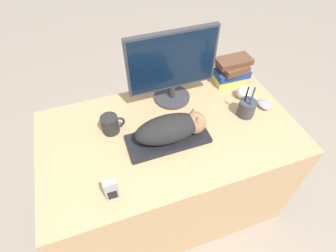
{
  "coord_description": "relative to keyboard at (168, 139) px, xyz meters",
  "views": [
    {
      "loc": [
        -0.31,
        -0.46,
        1.79
      ],
      "look_at": [
        -0.01,
        0.37,
        0.82
      ],
      "focal_mm": 28.0,
      "sensor_mm": 36.0,
      "label": 1
    }
  ],
  "objects": [
    {
      "name": "cat",
      "position": [
        0.03,
        0.0,
        0.08
      ],
      "size": [
        0.36,
        0.15,
        0.13
      ],
      "color": "black",
      "rests_on": "keyboard"
    },
    {
      "name": "coffee_mug",
      "position": [
        -0.26,
        0.16,
        0.04
      ],
      "size": [
        0.12,
        0.09,
        0.1
      ],
      "color": "black",
      "rests_on": "desk"
    },
    {
      "name": "pen_cup",
      "position": [
        0.46,
        0.03,
        0.04
      ],
      "size": [
        0.09,
        0.09,
        0.21
      ],
      "color": "#38383D",
      "rests_on": "desk"
    },
    {
      "name": "phone",
      "position": [
        -0.32,
        -0.22,
        0.05
      ],
      "size": [
        0.06,
        0.03,
        0.12
      ],
      "color": "#99999E",
      "rests_on": "desk"
    },
    {
      "name": "computer_mouse",
      "position": [
        0.6,
        0.06,
        0.0
      ],
      "size": [
        0.07,
        0.09,
        0.03
      ],
      "color": "gray",
      "rests_on": "desk"
    },
    {
      "name": "book_stack",
      "position": [
        0.53,
        0.33,
        0.07
      ],
      "size": [
        0.21,
        0.16,
        0.16
      ],
      "color": "#CCC14C",
      "rests_on": "desk"
    },
    {
      "name": "desk",
      "position": [
        0.03,
        0.06,
        -0.39
      ],
      "size": [
        1.34,
        0.77,
        0.76
      ],
      "color": "tan",
      "rests_on": "ground_plane"
    },
    {
      "name": "monitor",
      "position": [
        0.13,
        0.29,
        0.22
      ],
      "size": [
        0.49,
        0.21,
        0.42
      ],
      "color": "#333338",
      "rests_on": "desk"
    },
    {
      "name": "ground_plane",
      "position": [
        0.03,
        -0.33,
        -0.77
      ],
      "size": [
        12.0,
        12.0,
        0.0
      ],
      "primitive_type": "plane",
      "color": "gray"
    },
    {
      "name": "baseball",
      "position": [
        0.52,
        0.16,
        0.03
      ],
      "size": [
        0.08,
        0.08,
        0.08
      ],
      "color": "silver",
      "rests_on": "desk"
    },
    {
      "name": "keyboard",
      "position": [
        0.0,
        0.0,
        0.0
      ],
      "size": [
        0.41,
        0.17,
        0.02
      ],
      "color": "black",
      "rests_on": "desk"
    }
  ]
}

